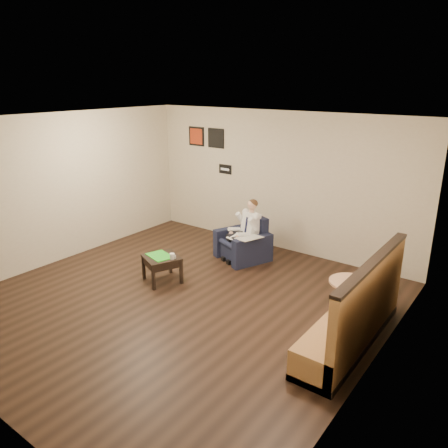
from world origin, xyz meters
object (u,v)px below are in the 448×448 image
Objects in this scene: seated_man at (238,232)px; green_folder at (160,256)px; armchair at (243,239)px; smartphone at (171,256)px; banquette at (352,301)px; coffee_mug at (172,256)px; cafe_table at (348,305)px; side_table at (162,269)px.

seated_man is 2.45× the size of green_folder.
armchair is 1.60m from smartphone.
smartphone is 3.21m from banquette.
coffee_mug is 0.04× the size of banquette.
banquette reaches higher than cafe_table.
coffee_mug is 0.68× the size of smartphone.
cafe_table is at bearing 8.51° from side_table.
seated_man is 1.57× the size of cafe_table.
green_folder is at bearing -171.49° from cafe_table.
banquette is (2.77, -1.53, 0.20)m from armchair.
armchair reaches higher than side_table.
seated_man reaches higher than green_folder.
cafe_table is (2.94, 0.44, -0.15)m from coffee_mug.
armchair is at bearing 108.47° from smartphone.
armchair reaches higher than smartphone.
cafe_table is at bearing -2.48° from armchair.
green_folder is at bearing -87.17° from armchair.
coffee_mug reaches higher than smartphone.
green_folder is (-0.04, -0.01, 0.24)m from side_table.
banquette is (3.21, 0.01, 0.15)m from smartphone.
smartphone is 3.06m from cafe_table.
armchair is 1.67m from coffee_mug.
side_table is 0.36m from coffee_mug.
seated_man reaches higher than armchair.
coffee_mug is at bearing -178.11° from banquette.
armchair reaches higher than green_folder.
banquette reaches higher than armchair.
seated_man reaches higher than side_table.
smartphone is at bearing -179.81° from banquette.
cafe_table is at bearing 116.05° from banquette.
seated_man is at bearing -90.00° from armchair.
cafe_table is at bearing 40.84° from smartphone.
coffee_mug is at bearing -79.37° from armchair.
smartphone is (-0.44, -1.54, 0.05)m from armchair.
seated_man is 7.87× the size of smartphone.
side_table is 3.93× the size of smartphone.
banquette reaches higher than coffee_mug.
coffee_mug is 0.13× the size of cafe_table.
banquette is at bearing 2.46° from green_folder.
cafe_table is (3.16, 0.47, 0.13)m from side_table.
seated_man is at bearing 71.90° from side_table.
coffee_mug is 3.10m from banquette.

